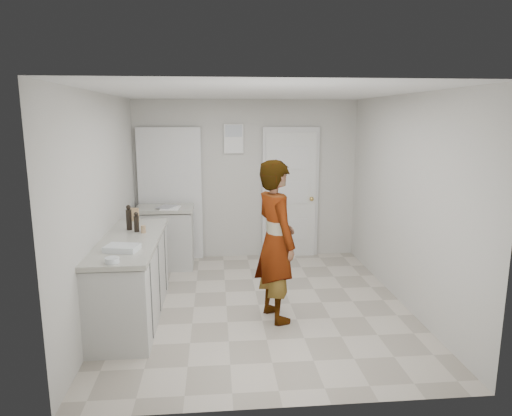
{
  "coord_description": "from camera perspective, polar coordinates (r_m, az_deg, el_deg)",
  "views": [
    {
      "loc": [
        -0.5,
        -5.16,
        2.24
      ],
      "look_at": [
        0.01,
        0.4,
        1.12
      ],
      "focal_mm": 32.0,
      "sensor_mm": 36.0,
      "label": 1
    }
  ],
  "objects": [
    {
      "name": "room_shell",
      "position": [
        7.22,
        -2.53,
        1.68
      ],
      "size": [
        4.0,
        4.0,
        4.0
      ],
      "color": "beige",
      "rests_on": "ground"
    },
    {
      "name": "baking_dish",
      "position": [
        4.75,
        -16.4,
        -4.84
      ],
      "size": [
        0.36,
        0.29,
        0.06
      ],
      "rotation": [
        0.0,
        0.0,
        -0.21
      ],
      "color": "silver",
      "rests_on": "main_counter"
    },
    {
      "name": "oil_cruet_a",
      "position": [
        5.45,
        -14.72,
        -1.75
      ],
      "size": [
        0.06,
        0.06,
        0.24
      ],
      "color": "black",
      "rests_on": "main_counter"
    },
    {
      "name": "spice_jar",
      "position": [
        5.4,
        -13.9,
        -2.59
      ],
      "size": [
        0.06,
        0.06,
        0.09
      ],
      "primitive_type": "cylinder",
      "color": "tan",
      "rests_on": "main_counter"
    },
    {
      "name": "papers",
      "position": [
        6.76,
        -10.65,
        0.0
      ],
      "size": [
        0.29,
        0.36,
        0.01
      ],
      "primitive_type": "cube",
      "rotation": [
        0.0,
        0.0,
        -0.08
      ],
      "color": "white",
      "rests_on": "side_counter"
    },
    {
      "name": "side_counter",
      "position": [
        6.99,
        -11.19,
        -3.86
      ],
      "size": [
        0.84,
        0.61,
        0.93
      ],
      "color": "beige",
      "rests_on": "ground"
    },
    {
      "name": "person",
      "position": [
        5.02,
        2.49,
        -4.17
      ],
      "size": [
        0.62,
        0.76,
        1.79
      ],
      "primitive_type": "imported",
      "rotation": [
        0.0,
        0.0,
        1.9
      ],
      "color": "silver",
      "rests_on": "ground"
    },
    {
      "name": "cake_mix_box",
      "position": [
        6.04,
        -14.94,
        -0.79
      ],
      "size": [
        0.11,
        0.06,
        0.17
      ],
      "primitive_type": "cube",
      "rotation": [
        0.0,
        0.0,
        -0.18
      ],
      "color": "#A88754",
      "rests_on": "main_counter"
    },
    {
      "name": "ground",
      "position": [
        5.65,
        0.32,
        -11.99
      ],
      "size": [
        4.0,
        4.0,
        0.0
      ],
      "primitive_type": "plane",
      "color": "gray",
      "rests_on": "ground"
    },
    {
      "name": "egg_bowl",
      "position": [
        4.4,
        -17.53,
        -6.23
      ],
      "size": [
        0.13,
        0.13,
        0.05
      ],
      "color": "silver",
      "rests_on": "main_counter"
    },
    {
      "name": "main_counter",
      "position": [
        5.37,
        -15.25,
        -8.79
      ],
      "size": [
        0.64,
        1.96,
        0.93
      ],
      "color": "beige",
      "rests_on": "ground"
    },
    {
      "name": "oil_cruet_b",
      "position": [
        5.57,
        -15.6,
        -1.2
      ],
      "size": [
        0.07,
        0.07,
        0.3
      ],
      "color": "black",
      "rests_on": "main_counter"
    }
  ]
}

